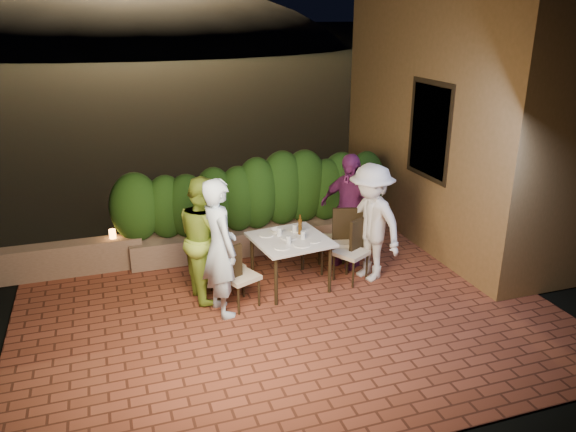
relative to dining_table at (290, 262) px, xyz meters
name	(u,v)px	position (x,y,z in m)	size (l,w,h in m)	color
ground	(292,319)	(-0.26, -0.86, -0.40)	(400.00, 400.00, 0.00)	black
terrace_floor	(281,305)	(-0.26, -0.36, -0.45)	(7.00, 6.00, 0.15)	brown
building_wall	(458,92)	(3.34, 1.14, 2.12)	(1.60, 5.00, 5.00)	olive
window_pane	(431,130)	(2.56, 0.64, 1.62)	(0.08, 1.00, 1.40)	black
window_frame	(430,130)	(2.55, 0.64, 1.62)	(0.06, 1.15, 1.55)	black
planter	(259,238)	(-0.06, 1.44, -0.17)	(4.20, 0.55, 0.40)	#775E4C
hedge	(258,195)	(-0.06, 1.44, 0.57)	(4.00, 0.70, 1.10)	#1A3B10
parapet	(68,259)	(-3.06, 1.44, -0.12)	(2.20, 0.30, 0.50)	#775E4C
hill	(135,85)	(1.74, 59.14, -4.38)	(52.00, 40.00, 22.00)	black
dining_table	(290,262)	(0.00, 0.00, 0.00)	(1.01, 1.01, 0.75)	white
plate_nw	(282,247)	(-0.21, -0.28, 0.38)	(0.22, 0.22, 0.01)	white
plate_sw	(266,235)	(-0.29, 0.22, 0.38)	(0.21, 0.21, 0.01)	white
plate_ne	(313,240)	(0.27, -0.19, 0.38)	(0.21, 0.21, 0.01)	white
plate_se	(298,229)	(0.21, 0.27, 0.38)	(0.24, 0.24, 0.01)	white
plate_centre	(289,237)	(-0.01, 0.02, 0.38)	(0.23, 0.23, 0.01)	white
plate_front	(302,245)	(0.07, -0.28, 0.38)	(0.24, 0.24, 0.01)	white
glass_nw	(288,240)	(-0.09, -0.19, 0.43)	(0.07, 0.07, 0.12)	silver
glass_sw	(279,232)	(-0.12, 0.14, 0.44)	(0.07, 0.07, 0.12)	silver
glass_ne	(303,235)	(0.16, -0.08, 0.43)	(0.07, 0.07, 0.11)	silver
glass_se	(295,228)	(0.13, 0.20, 0.44)	(0.07, 0.07, 0.12)	silver
beer_bottle	(300,225)	(0.18, 0.10, 0.52)	(0.06, 0.06, 0.29)	#462A0B
bowl	(277,230)	(-0.10, 0.29, 0.40)	(0.19, 0.19, 0.05)	white
chair_left_front	(241,275)	(-0.81, -0.33, 0.08)	(0.42, 0.42, 0.90)	black
chair_left_back	(226,264)	(-0.91, 0.11, 0.06)	(0.40, 0.40, 0.86)	black
chair_right_front	(351,251)	(0.91, -0.09, 0.08)	(0.43, 0.43, 0.92)	black
chair_right_back	(333,239)	(0.80, 0.32, 0.13)	(0.46, 0.46, 1.00)	black
diner_blue	(220,248)	(-1.09, -0.41, 0.55)	(0.67, 0.44, 1.85)	#C1DDF8
diner_green	(205,238)	(-1.19, 0.12, 0.49)	(0.84, 0.66, 1.73)	#95BC3A
diner_white	(370,223)	(1.20, -0.10, 0.50)	(1.13, 0.65, 1.75)	white
diner_purple	(349,210)	(1.10, 0.44, 0.52)	(1.05, 0.44, 1.79)	#69235D
parapet_lamp	(112,234)	(-2.38, 1.44, 0.20)	(0.10, 0.10, 0.14)	orange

